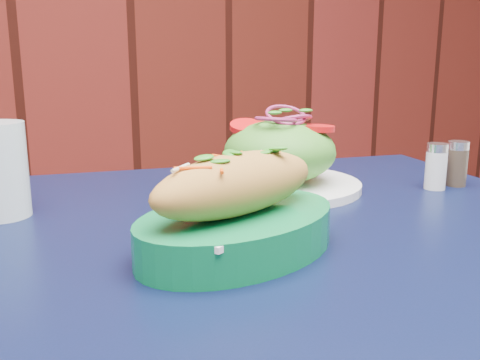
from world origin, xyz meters
TOP-DOWN VIEW (x-y plane):
  - cafe_table at (-0.29, 1.50)m, footprint 0.95×0.95m
  - banh_mi_basket at (-0.37, 1.48)m, footprint 0.27×0.21m
  - salad_plate at (-0.19, 1.68)m, footprint 0.24×0.24m
  - salt_shaker at (0.01, 1.57)m, footprint 0.03×0.03m
  - pepper_shaker at (0.06, 1.57)m, footprint 0.03×0.03m

SIDE VIEW (x-z plane):
  - cafe_table at x=-0.29m, z-range 0.29..1.04m
  - salt_shaker at x=0.01m, z-range 0.75..0.82m
  - pepper_shaker at x=0.06m, z-range 0.75..0.82m
  - banh_mi_basket at x=-0.37m, z-range 0.74..0.85m
  - salad_plate at x=-0.19m, z-range 0.74..0.86m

